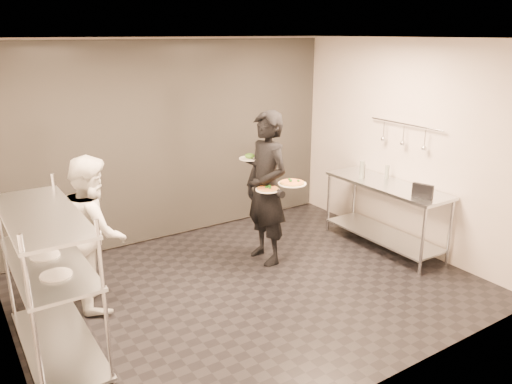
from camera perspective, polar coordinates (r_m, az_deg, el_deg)
room_shell at (r=6.42m, az=-6.33°, el=4.56°), size 5.00×4.00×2.80m
pass_rack at (r=4.92m, az=-22.53°, el=-8.80°), size 0.60×1.60×1.50m
prep_counter at (r=7.01m, az=14.57°, el=-1.35°), size 0.60×1.80×0.92m
utensil_rail at (r=6.96m, az=16.55°, el=6.20°), size 0.07×1.20×0.31m
waiter at (r=6.29m, az=1.20°, el=0.41°), size 0.49×0.73×1.96m
chef at (r=5.61m, az=-17.99°, el=-4.30°), size 0.78×0.92×1.66m
pizza_plate_near at (r=6.08m, az=1.33°, el=0.35°), size 0.30×0.30×0.05m
pizza_plate_far at (r=6.16m, az=4.15°, el=1.04°), size 0.35×0.35×0.05m
salad_plate at (r=6.41m, az=-0.72°, el=4.02°), size 0.28×0.28×0.07m
pos_monitor at (r=6.40m, az=18.51°, el=0.08°), size 0.13×0.26×0.18m
bottle_green at (r=7.06m, az=12.03°, el=2.52°), size 0.07×0.07×0.25m
bottle_clear at (r=7.14m, az=14.75°, el=2.24°), size 0.06×0.06×0.19m
bottle_dark at (r=7.10m, az=12.13°, el=2.35°), size 0.06×0.06×0.19m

